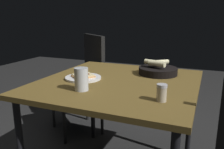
{
  "coord_description": "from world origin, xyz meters",
  "views": [
    {
      "loc": [
        1.38,
        0.53,
        1.15
      ],
      "look_at": [
        -0.07,
        -0.08,
        0.75
      ],
      "focal_mm": 37.65,
      "sensor_mm": 36.0,
      "label": 1
    }
  ],
  "objects_px": {
    "chair_far": "(84,78)",
    "pizza_plate": "(83,77)",
    "dining_table": "(119,90)",
    "pepper_shaker": "(162,94)",
    "bread_basket": "(158,70)",
    "beer_glass": "(81,80)"
  },
  "relations": [
    {
      "from": "chair_far",
      "to": "pizza_plate",
      "type": "bearing_deg",
      "value": 29.24
    },
    {
      "from": "dining_table",
      "to": "pepper_shaker",
      "type": "xyz_separation_m",
      "value": [
        0.27,
        0.33,
        0.1
      ]
    },
    {
      "from": "pepper_shaker",
      "to": "chair_far",
      "type": "distance_m",
      "value": 1.29
    },
    {
      "from": "bread_basket",
      "to": "chair_far",
      "type": "distance_m",
      "value": 0.88
    },
    {
      "from": "pizza_plate",
      "to": "beer_glass",
      "type": "height_order",
      "value": "beer_glass"
    },
    {
      "from": "dining_table",
      "to": "bread_basket",
      "type": "height_order",
      "value": "bread_basket"
    },
    {
      "from": "bread_basket",
      "to": "chair_far",
      "type": "bearing_deg",
      "value": -112.18
    },
    {
      "from": "chair_far",
      "to": "bread_basket",
      "type": "bearing_deg",
      "value": 67.82
    },
    {
      "from": "dining_table",
      "to": "chair_far",
      "type": "relative_size",
      "value": 1.07
    },
    {
      "from": "dining_table",
      "to": "beer_glass",
      "type": "height_order",
      "value": "beer_glass"
    },
    {
      "from": "pizza_plate",
      "to": "dining_table",
      "type": "bearing_deg",
      "value": 101.42
    },
    {
      "from": "dining_table",
      "to": "chair_far",
      "type": "xyz_separation_m",
      "value": [
        -0.59,
        -0.6,
        -0.13
      ]
    },
    {
      "from": "pizza_plate",
      "to": "bread_basket",
      "type": "xyz_separation_m",
      "value": [
        -0.32,
        0.43,
        0.02
      ]
    },
    {
      "from": "dining_table",
      "to": "pepper_shaker",
      "type": "relative_size",
      "value": 11.81
    },
    {
      "from": "dining_table",
      "to": "chair_far",
      "type": "distance_m",
      "value": 0.85
    },
    {
      "from": "beer_glass",
      "to": "pizza_plate",
      "type": "bearing_deg",
      "value": -152.38
    },
    {
      "from": "dining_table",
      "to": "bread_basket",
      "type": "xyz_separation_m",
      "value": [
        -0.27,
        0.2,
        0.09
      ]
    },
    {
      "from": "pepper_shaker",
      "to": "bread_basket",
      "type": "bearing_deg",
      "value": -166.01
    },
    {
      "from": "bread_basket",
      "to": "pepper_shaker",
      "type": "bearing_deg",
      "value": 13.99
    },
    {
      "from": "pizza_plate",
      "to": "chair_far",
      "type": "height_order",
      "value": "chair_far"
    },
    {
      "from": "chair_far",
      "to": "dining_table",
      "type": "bearing_deg",
      "value": 45.09
    },
    {
      "from": "dining_table",
      "to": "pizza_plate",
      "type": "distance_m",
      "value": 0.25
    }
  ]
}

